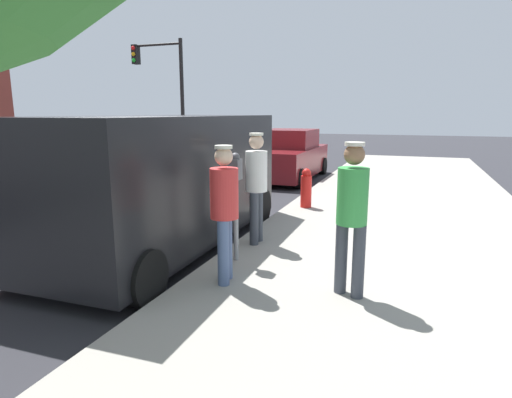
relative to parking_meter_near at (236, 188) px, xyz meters
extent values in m
plane|color=#2D2D33|center=(-1.35, 0.42, -1.18)|extent=(80.00, 80.00, 0.00)
cube|color=#9E998E|center=(2.15, 0.42, -1.11)|extent=(5.00, 32.00, 0.15)
cylinder|color=gray|center=(0.00, 0.00, -0.46)|extent=(0.07, 0.07, 1.15)
cube|color=#4C4C51|center=(0.00, 0.00, 0.26)|extent=(0.14, 0.18, 0.28)
sphere|color=#47474C|center=(0.00, 0.00, 0.43)|extent=(0.12, 0.12, 0.12)
cylinder|color=#383D47|center=(-0.02, 0.98, -0.61)|extent=(0.14, 0.14, 0.84)
cylinder|color=#383D47|center=(-0.01, 0.76, -0.61)|extent=(0.14, 0.14, 0.84)
cylinder|color=white|center=(-0.01, 0.87, 0.12)|extent=(0.34, 0.34, 0.63)
sphere|color=beige|center=(-0.01, 0.87, 0.58)|extent=(0.23, 0.23, 0.23)
cylinder|color=silver|center=(-0.01, 0.87, 0.69)|extent=(0.22, 0.22, 0.04)
cylinder|color=#4C608C|center=(0.21, -0.89, -0.63)|extent=(0.14, 0.14, 0.81)
cylinder|color=#4C608C|center=(0.16, -0.67, -0.63)|extent=(0.14, 0.14, 0.81)
cylinder|color=red|center=(0.18, -0.78, 0.08)|extent=(0.34, 0.34, 0.60)
sphere|color=beige|center=(0.18, -0.78, 0.52)|extent=(0.22, 0.22, 0.22)
cylinder|color=silver|center=(0.18, -0.78, 0.63)|extent=(0.21, 0.21, 0.04)
cylinder|color=#383D47|center=(1.77, -0.70, -0.61)|extent=(0.14, 0.14, 0.84)
cylinder|color=#383D47|center=(1.57, -0.62, -0.61)|extent=(0.14, 0.14, 0.84)
cylinder|color=green|center=(1.67, -0.66, 0.12)|extent=(0.34, 0.34, 0.63)
sphere|color=#8C6647|center=(1.67, -0.66, 0.58)|extent=(0.23, 0.23, 0.23)
cylinder|color=silver|center=(1.67, -0.66, 0.69)|extent=(0.22, 0.22, 0.04)
cube|color=black|center=(-1.50, 0.59, -0.01)|extent=(2.06, 5.22, 1.96)
cube|color=black|center=(-1.47, -1.86, 0.38)|extent=(1.84, 0.10, 0.88)
cylinder|color=black|center=(-0.52, -1.44, -0.84)|extent=(0.23, 0.68, 0.68)
cylinder|color=black|center=(-2.42, -1.47, -0.84)|extent=(0.23, 0.68, 0.68)
cylinder|color=black|center=(-0.58, 2.66, -0.84)|extent=(0.23, 0.68, 0.68)
cylinder|color=black|center=(-2.48, 2.63, -0.84)|extent=(0.23, 0.68, 0.68)
cube|color=maroon|center=(-1.70, 8.43, -0.57)|extent=(1.84, 4.41, 0.89)
cube|color=maroon|center=(-1.70, 8.65, 0.17)|extent=(1.61, 1.99, 0.60)
cylinder|color=black|center=(-0.85, 6.78, -0.88)|extent=(0.22, 0.60, 0.60)
cylinder|color=black|center=(-2.57, 6.79, -0.88)|extent=(0.22, 0.60, 0.60)
cylinder|color=black|center=(-0.83, 10.08, -0.88)|extent=(0.22, 0.60, 0.60)
cylinder|color=black|center=(-2.55, 10.09, -0.88)|extent=(0.22, 0.60, 0.60)
cylinder|color=black|center=(-7.06, 10.96, 1.42)|extent=(0.16, 0.16, 5.20)
cylinder|color=black|center=(-8.26, 10.96, 3.82)|extent=(2.40, 0.10, 0.10)
cube|color=black|center=(-9.26, 10.96, 3.47)|extent=(0.24, 0.32, 0.80)
sphere|color=red|center=(-9.26, 10.79, 3.72)|extent=(0.17, 0.17, 0.17)
sphere|color=yellow|center=(-9.26, 10.79, 3.47)|extent=(0.17, 0.17, 0.17)
sphere|color=green|center=(-9.26, 10.79, 3.22)|extent=(0.17, 0.17, 0.17)
cylinder|color=red|center=(0.10, 3.72, -0.68)|extent=(0.24, 0.24, 0.70)
sphere|color=red|center=(0.10, 3.72, -0.27)|extent=(0.20, 0.20, 0.20)
camera|label=1|loc=(2.28, -5.35, 1.02)|focal=30.10mm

